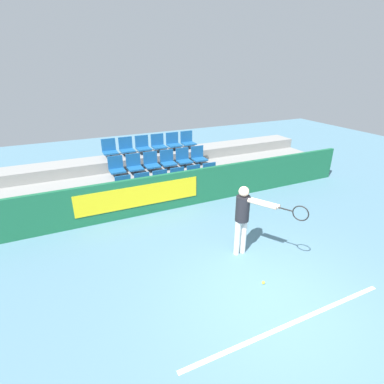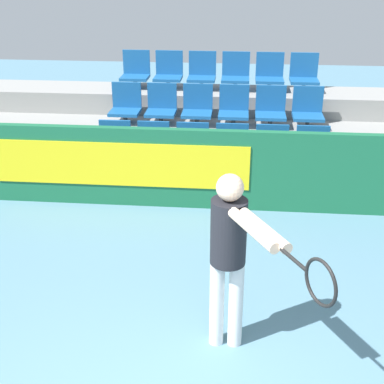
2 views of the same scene
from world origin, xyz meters
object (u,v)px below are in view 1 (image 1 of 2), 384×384
object	(u,v)px
stadium_chair_16	(173,142)
stadium_chair_0	(124,188)
stadium_chair_7	(134,165)
stadium_chair_4	(195,176)
stadium_chair_11	(199,156)
stadium_chair_13	(127,148)
stadium_chair_5	(211,174)
stadium_chair_6	(117,167)
stadium_chair_12	(110,149)
stadium_chair_1	(143,185)
stadium_chair_3	(179,179)
stadium_chair_14	(143,146)
tennis_player	(245,214)
stadium_chair_17	(188,141)
stadium_chair_9	(168,160)
stadium_chair_2	(161,182)
stadium_chair_10	(184,158)
tennis_ball	(263,283)
stadium_chair_15	(158,144)
stadium_chair_8	(152,163)

from	to	relation	value
stadium_chair_16	stadium_chair_0	bearing A→B (deg)	-141.34
stadium_chair_7	stadium_chair_4	bearing A→B (deg)	-28.07
stadium_chair_11	stadium_chair_13	world-z (taller)	stadium_chair_13
stadium_chair_5	stadium_chair_6	bearing A→B (deg)	162.26
stadium_chair_7	stadium_chair_13	distance (m)	1.01
stadium_chair_5	stadium_chair_12	bearing A→B (deg)	147.38
stadium_chair_4	stadium_chair_7	bearing A→B (deg)	151.93
stadium_chair_1	stadium_chair_3	distance (m)	1.18
stadium_chair_16	stadium_chair_14	bearing A→B (deg)	180.00
stadium_chair_4	tennis_player	size ratio (longest dim) A/B	0.37
stadium_chair_7	stadium_chair_17	bearing A→B (deg)	21.80
stadium_chair_9	stadium_chair_13	distance (m)	1.55
stadium_chair_14	stadium_chair_2	bearing A→B (deg)	-90.00
stadium_chair_1	stadium_chair_16	world-z (taller)	stadium_chair_16
stadium_chair_10	stadium_chair_16	xyz separation A→B (m)	(0.00, 0.94, 0.36)
stadium_chair_2	tennis_ball	size ratio (longest dim) A/B	9.46
stadium_chair_15	stadium_chair_16	xyz separation A→B (m)	(0.59, 0.00, 0.00)
stadium_chair_6	stadium_chair_16	world-z (taller)	stadium_chair_16
stadium_chair_3	stadium_chair_7	bearing A→B (deg)	141.34
stadium_chair_7	stadium_chair_8	bearing A→B (deg)	0.00
stadium_chair_12	stadium_chair_16	world-z (taller)	same
stadium_chair_6	stadium_chair_11	world-z (taller)	same
stadium_chair_9	stadium_chair_14	world-z (taller)	stadium_chair_14
stadium_chair_2	stadium_chair_5	world-z (taller)	same
stadium_chair_5	stadium_chair_2	bearing A→B (deg)	180.00
stadium_chair_4	stadium_chair_8	distance (m)	1.55
stadium_chair_8	stadium_chair_0	bearing A→B (deg)	-141.34
stadium_chair_2	stadium_chair_6	bearing A→B (deg)	141.34
stadium_chair_17	tennis_ball	size ratio (longest dim) A/B	9.46
stadium_chair_5	stadium_chair_13	world-z (taller)	stadium_chair_13
stadium_chair_3	stadium_chair_7	world-z (taller)	stadium_chair_7
stadium_chair_12	tennis_ball	distance (m)	6.85
stadium_chair_8	stadium_chair_12	bearing A→B (deg)	141.34
stadium_chair_6	tennis_player	world-z (taller)	tennis_player
stadium_chair_7	stadium_chair_16	world-z (taller)	stadium_chair_16
stadium_chair_2	stadium_chair_13	world-z (taller)	stadium_chair_13
stadium_chair_13	stadium_chair_16	world-z (taller)	same
stadium_chair_6	stadium_chair_13	world-z (taller)	stadium_chair_13
stadium_chair_5	stadium_chair_10	size ratio (longest dim) A/B	1.00
stadium_chair_7	tennis_player	distance (m)	4.71
stadium_chair_16	stadium_chair_17	world-z (taller)	same
stadium_chair_10	tennis_ball	world-z (taller)	stadium_chair_10
stadium_chair_13	stadium_chair_1	bearing A→B (deg)	-90.00
stadium_chair_6	stadium_chair_11	xyz separation A→B (m)	(2.94, 0.00, 0.00)
stadium_chair_10	stadium_chair_12	size ratio (longest dim) A/B	1.00
stadium_chair_4	tennis_player	xyz separation A→B (m)	(-0.51, -3.59, 0.40)
stadium_chair_0	stadium_chair_11	distance (m)	3.11
stadium_chair_6	stadium_chair_10	size ratio (longest dim) A/B	1.00
stadium_chair_3	stadium_chair_10	world-z (taller)	stadium_chair_10
stadium_chair_10	tennis_player	distance (m)	4.56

